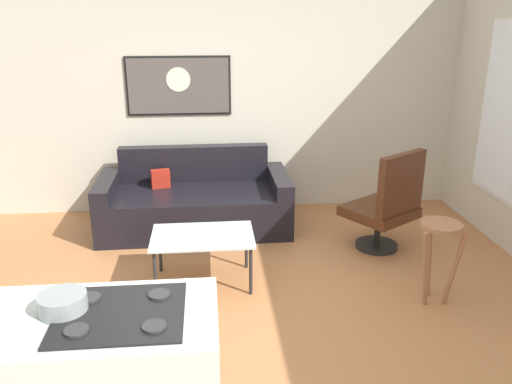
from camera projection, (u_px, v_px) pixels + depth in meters
ground at (255, 314)px, 4.17m from camera, size 6.40×6.40×0.04m
back_wall at (235, 91)px, 5.99m from camera, size 6.40×0.05×2.80m
couch at (195, 203)px, 5.72m from camera, size 2.04×0.97×0.84m
coffee_table at (203, 239)px, 4.50m from camera, size 0.88×0.58×0.45m
armchair at (387, 205)px, 5.09m from camera, size 0.82×0.82×1.03m
bar_stool at (439, 241)px, 4.16m from camera, size 0.38×0.37×0.69m
mixing_bowl at (63, 304)px, 2.46m from camera, size 0.23×0.23×0.09m
wall_painting at (179, 86)px, 5.87m from camera, size 1.17×0.03×0.66m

